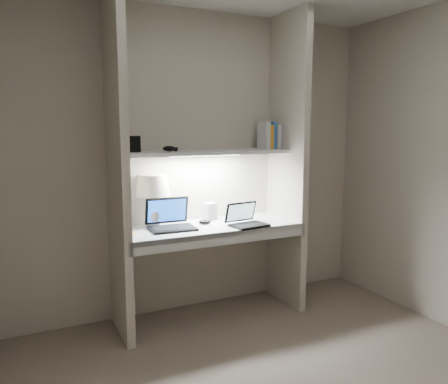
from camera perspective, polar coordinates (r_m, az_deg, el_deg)
back_wall at (r=3.72m, az=-3.54°, el=3.79°), size 3.20×0.01×2.50m
alcove_panel_left at (r=3.24m, az=-13.75°, el=2.88°), size 0.06×0.55×2.50m
alcove_panel_right at (r=3.81m, az=8.28°, el=3.84°), size 0.06×0.55×2.50m
desk at (r=3.54m, az=-1.80°, el=-4.62°), size 1.40×0.55×0.04m
desk_apron at (r=3.32m, az=0.02°, el=-6.05°), size 1.46×0.03×0.10m
shelf at (r=3.54m, az=-2.46°, el=5.19°), size 1.40×0.36×0.03m
strip_light at (r=3.54m, az=-2.46°, el=4.84°), size 0.60×0.04×0.02m
table_lamp at (r=3.51m, az=-9.29°, el=0.08°), size 0.28×0.28×0.41m
laptop_main at (r=3.43m, az=-7.03°, el=-3.85°), size 0.36×0.31×0.23m
laptop_netbook at (r=3.51m, az=2.90°, el=-3.71°), size 0.31×0.28×0.18m
speaker at (r=3.70m, az=-1.81°, el=-2.57°), size 0.13×0.11×0.15m
mouse at (r=3.56m, az=-2.53°, el=-3.94°), size 0.12×0.09×0.04m
cable_coil at (r=3.77m, az=2.13°, el=-3.43°), size 0.12×0.12×0.01m
sticky_note at (r=3.32m, az=-11.86°, el=-5.32°), size 0.08×0.08×0.00m
book_row at (r=3.86m, az=6.33°, el=7.28°), size 0.22×0.16×0.23m
shelf_box at (r=3.37m, az=-11.57°, el=6.15°), size 0.08×0.07×0.12m
shelf_gadget at (r=3.43m, az=-7.18°, el=5.65°), size 0.12×0.10×0.04m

